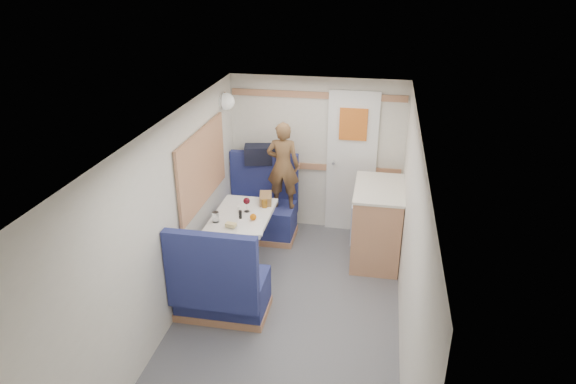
% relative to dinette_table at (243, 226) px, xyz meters
% --- Properties ---
extents(floor, '(4.50, 4.50, 0.00)m').
position_rel_dinette_table_xyz_m(floor, '(0.65, -1.00, -0.57)').
color(floor, '#515156').
rests_on(floor, ground).
extents(ceiling, '(4.50, 4.50, 0.00)m').
position_rel_dinette_table_xyz_m(ceiling, '(0.65, -1.00, 1.43)').
color(ceiling, silver).
rests_on(ceiling, wall_back).
extents(wall_back, '(2.20, 0.02, 2.00)m').
position_rel_dinette_table_xyz_m(wall_back, '(0.65, 1.25, 0.43)').
color(wall_back, silver).
rests_on(wall_back, floor).
extents(wall_left, '(0.02, 4.50, 2.00)m').
position_rel_dinette_table_xyz_m(wall_left, '(-0.45, -1.00, 0.43)').
color(wall_left, silver).
rests_on(wall_left, floor).
extents(wall_right, '(0.02, 4.50, 2.00)m').
position_rel_dinette_table_xyz_m(wall_right, '(1.75, -1.00, 0.43)').
color(wall_right, silver).
rests_on(wall_right, floor).
extents(oak_trim_low, '(2.15, 0.02, 0.08)m').
position_rel_dinette_table_xyz_m(oak_trim_low, '(0.65, 1.23, 0.28)').
color(oak_trim_low, '#A9704C').
rests_on(oak_trim_low, wall_back).
extents(oak_trim_high, '(2.15, 0.02, 0.08)m').
position_rel_dinette_table_xyz_m(oak_trim_high, '(0.65, 1.23, 1.21)').
color(oak_trim_high, '#A9704C').
rests_on(oak_trim_high, wall_back).
extents(side_window, '(0.04, 1.30, 0.72)m').
position_rel_dinette_table_xyz_m(side_window, '(-0.43, 0.00, 0.68)').
color(side_window, '#97A58C').
rests_on(side_window, wall_left).
extents(rear_door, '(0.62, 0.12, 1.86)m').
position_rel_dinette_table_xyz_m(rear_door, '(1.10, 1.22, 0.41)').
color(rear_door, white).
rests_on(rear_door, wall_back).
extents(dinette_table, '(0.62, 0.92, 0.72)m').
position_rel_dinette_table_xyz_m(dinette_table, '(0.00, 0.00, 0.00)').
color(dinette_table, white).
rests_on(dinette_table, floor).
extents(bench_far, '(0.90, 0.59, 1.05)m').
position_rel_dinette_table_xyz_m(bench_far, '(-0.00, 0.86, -0.27)').
color(bench_far, navy).
rests_on(bench_far, floor).
extents(bench_near, '(0.90, 0.59, 1.05)m').
position_rel_dinette_table_xyz_m(bench_near, '(-0.00, -0.86, -0.27)').
color(bench_near, navy).
rests_on(bench_near, floor).
extents(ledge, '(0.90, 0.14, 0.04)m').
position_rel_dinette_table_xyz_m(ledge, '(-0.00, 1.12, 0.31)').
color(ledge, '#A9704C').
rests_on(ledge, bench_far).
extents(dome_light, '(0.20, 0.20, 0.20)m').
position_rel_dinette_table_xyz_m(dome_light, '(-0.39, 0.85, 1.18)').
color(dome_light, white).
rests_on(dome_light, wall_left).
extents(galley_counter, '(0.57, 0.92, 0.92)m').
position_rel_dinette_table_xyz_m(galley_counter, '(1.47, 0.55, -0.10)').
color(galley_counter, '#A9704C').
rests_on(galley_counter, floor).
extents(person, '(0.41, 0.27, 1.10)m').
position_rel_dinette_table_xyz_m(person, '(0.30, 0.81, 0.43)').
color(person, brown).
rests_on(person, bench_far).
extents(duffel_bag, '(0.52, 0.32, 0.23)m').
position_rel_dinette_table_xyz_m(duffel_bag, '(-0.01, 1.12, 0.45)').
color(duffel_bag, black).
rests_on(duffel_bag, ledge).
extents(tray, '(0.34, 0.40, 0.02)m').
position_rel_dinette_table_xyz_m(tray, '(0.17, -0.32, 0.16)').
color(tray, white).
rests_on(tray, dinette_table).
extents(orange_fruit, '(0.07, 0.07, 0.07)m').
position_rel_dinette_table_xyz_m(orange_fruit, '(0.16, -0.16, 0.21)').
color(orange_fruit, orange).
rests_on(orange_fruit, tray).
extents(cheese_block, '(0.12, 0.08, 0.04)m').
position_rel_dinette_table_xyz_m(cheese_block, '(-0.03, -0.34, 0.19)').
color(cheese_block, '#E3CD83').
rests_on(cheese_block, tray).
extents(wine_glass, '(0.08, 0.08, 0.17)m').
position_rel_dinette_table_xyz_m(wine_glass, '(0.04, 0.06, 0.28)').
color(wine_glass, white).
rests_on(wine_glass, dinette_table).
extents(tumbler_left, '(0.07, 0.07, 0.12)m').
position_rel_dinette_table_xyz_m(tumbler_left, '(-0.23, -0.24, 0.21)').
color(tumbler_left, silver).
rests_on(tumbler_left, dinette_table).
extents(beer_glass, '(0.06, 0.06, 0.10)m').
position_rel_dinette_table_xyz_m(beer_glass, '(0.21, 0.21, 0.20)').
color(beer_glass, '#8C5814').
rests_on(beer_glass, dinette_table).
extents(pepper_grinder, '(0.04, 0.04, 0.09)m').
position_rel_dinette_table_xyz_m(pepper_grinder, '(0.01, -0.11, 0.20)').
color(pepper_grinder, black).
rests_on(pepper_grinder, dinette_table).
extents(salt_grinder, '(0.03, 0.03, 0.08)m').
position_rel_dinette_table_xyz_m(salt_grinder, '(-0.04, 0.01, 0.20)').
color(salt_grinder, white).
rests_on(salt_grinder, dinette_table).
extents(bread_loaf, '(0.18, 0.27, 0.10)m').
position_rel_dinette_table_xyz_m(bread_loaf, '(0.19, 0.33, 0.21)').
color(bread_loaf, brown).
rests_on(bread_loaf, dinette_table).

